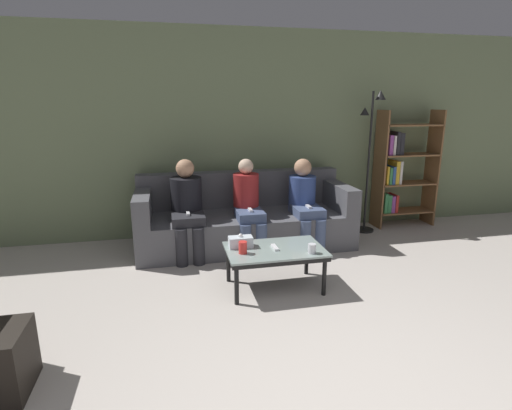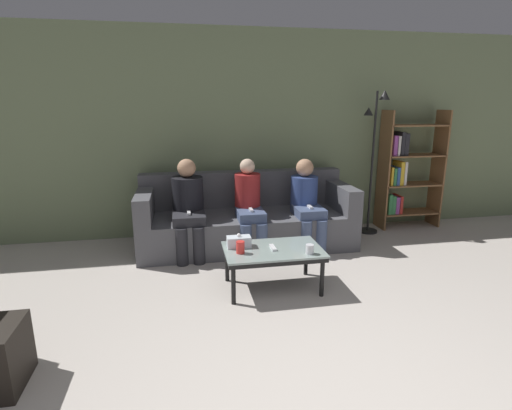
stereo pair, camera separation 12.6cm
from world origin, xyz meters
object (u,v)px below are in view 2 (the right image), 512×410
Objects in this scene: cup_near_left at (240,247)px; game_remote at (273,248)px; bookshelf at (404,171)px; coffee_table at (273,253)px; seated_person_left_end at (188,204)px; standing_lamp at (374,147)px; seated_person_mid_left at (249,204)px; seated_person_mid_right at (306,201)px; couch at (246,220)px; cup_near_right at (310,249)px; tissue_box at (239,242)px.

game_remote is (0.31, 0.06, -0.05)m from cup_near_left.
game_remote is 2.72m from bookshelf.
coffee_table is 0.83× the size of seated_person_left_end.
seated_person_left_end is at bearing -170.09° from bookshelf.
game_remote is 2.31m from standing_lamp.
seated_person_left_end reaches higher than seated_person_mid_left.
seated_person_mid_right is at bearing 58.03° from game_remote.
standing_lamp is 1.70× the size of seated_person_left_end.
couch is 1.48m from cup_near_right.
standing_lamp is (1.97, 1.48, 0.69)m from cup_near_left.
cup_near_right is (0.29, -0.19, 0.09)m from coffee_table.
seated_person_mid_right is (0.65, 1.04, 0.21)m from coffee_table.
seated_person_mid_right reaches higher than game_remote.
cup_near_left is at bearing -103.68° from seated_person_mid_left.
standing_lamp is (1.37, 1.61, 0.70)m from cup_near_right.
tissue_box is 0.12× the size of standing_lamp.
couch is at bearing 78.58° from cup_near_left.
cup_near_left is at bearing -68.83° from seated_person_left_end.
standing_lamp is at bearing 20.66° from seated_person_mid_right.
coffee_table is 0.49× the size of standing_lamp.
coffee_table is 0.36m from cup_near_right.
cup_near_right is 0.58× the size of game_remote.
couch is 0.34m from seated_person_mid_left.
seated_person_mid_right is (0.96, 1.09, 0.11)m from cup_near_left.
cup_near_right is at bearing -76.72° from couch.
seated_person_left_end is at bearing 125.22° from game_remote.
couch reaches higher than coffee_table.
couch is 2.41× the size of seated_person_mid_right.
seated_person_mid_right reaches higher than couch.
tissue_box is at bearing 160.94° from game_remote.
seated_person_mid_right is at bearing -159.34° from standing_lamp.
game_remote is at bearing -19.06° from tissue_box.
seated_person_mid_right reaches higher than cup_near_right.
couch reaches higher than cup_near_left.
standing_lamp is (1.71, 0.17, 0.83)m from couch.
coffee_table is 2.32m from standing_lamp.
game_remote is (0.30, -0.10, -0.04)m from tissue_box.
couch is 1.25m from coffee_table.
couch is 1.37× the size of standing_lamp.
seated_person_mid_right is at bearing 73.87° from cup_near_right.
cup_near_right is 2.61m from bookshelf.
game_remote is at bearing -144.63° from bookshelf.
seated_person_mid_left is 0.69m from seated_person_mid_right.
couch is at bearing -174.45° from standing_lamp.
coffee_table is at bearing -121.97° from seated_person_mid_right.
cup_near_right is (0.60, -0.13, -0.01)m from cup_near_left.
bookshelf reaches higher than tissue_box.
cup_near_left reaches higher than cup_near_right.
couch is 2.32m from bookshelf.
seated_person_mid_left reaches higher than coffee_table.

